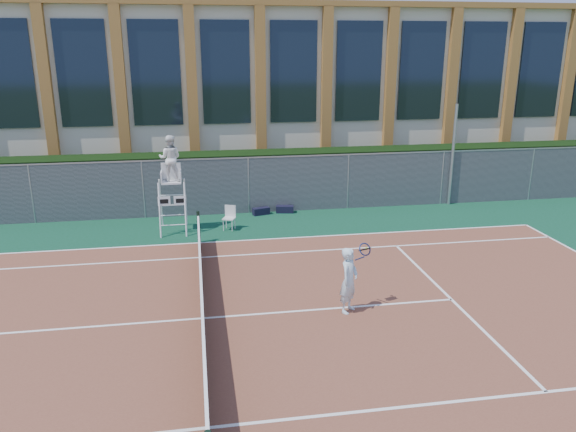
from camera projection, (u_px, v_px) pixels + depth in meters
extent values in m
plane|color=#233814|center=(203.00, 319.00, 13.56)|extent=(120.00, 120.00, 0.00)
cube|color=#0E3E23|center=(202.00, 301.00, 14.51)|extent=(36.00, 20.00, 0.01)
cube|color=brown|center=(203.00, 319.00, 13.56)|extent=(23.77, 10.97, 0.02)
cylinder|color=black|center=(199.00, 227.00, 18.69)|extent=(0.10, 0.10, 1.10)
cube|color=black|center=(202.00, 302.00, 13.43)|extent=(0.03, 11.00, 0.86)
cube|color=white|center=(201.00, 285.00, 13.30)|extent=(0.06, 11.20, 0.07)
cube|color=black|center=(197.00, 181.00, 22.68)|extent=(40.00, 1.40, 2.20)
cube|color=beige|center=(192.00, 92.00, 29.38)|extent=(44.00, 10.00, 8.00)
cube|color=#97632B|center=(188.00, 9.00, 28.18)|extent=(45.00, 10.60, 0.25)
cylinder|color=#9EA0A5|center=(453.00, 155.00, 22.79)|extent=(0.12, 0.12, 4.13)
cylinder|color=white|center=(160.00, 211.00, 19.25)|extent=(0.05, 0.52, 1.89)
cylinder|color=white|center=(185.00, 210.00, 19.38)|extent=(0.05, 0.52, 1.89)
cylinder|color=white|center=(161.00, 204.00, 20.16)|extent=(0.05, 0.52, 1.89)
cylinder|color=white|center=(186.00, 202.00, 20.29)|extent=(0.05, 0.52, 1.89)
cube|color=white|center=(171.00, 182.00, 19.51)|extent=(0.68, 0.58, 0.06)
cube|color=white|center=(171.00, 171.00, 19.67)|extent=(0.68, 0.05, 0.58)
cube|color=white|center=(164.00, 201.00, 19.27)|extent=(0.43, 0.03, 0.33)
cube|color=white|center=(180.00, 201.00, 19.36)|extent=(0.43, 0.03, 0.33)
imported|color=white|center=(170.00, 158.00, 19.31)|extent=(0.87, 0.73, 1.59)
cube|color=silver|center=(229.00, 218.00, 20.03)|extent=(0.52, 0.52, 0.04)
cube|color=silver|center=(230.00, 211.00, 20.13)|extent=(0.39, 0.19, 0.43)
cylinder|color=silver|center=(223.00, 225.00, 19.97)|extent=(0.03, 0.03, 0.40)
cylinder|color=silver|center=(232.00, 226.00, 19.91)|extent=(0.03, 0.03, 0.40)
cylinder|color=silver|center=(226.00, 223.00, 20.27)|extent=(0.03, 0.03, 0.40)
cylinder|color=silver|center=(235.00, 223.00, 20.21)|extent=(0.03, 0.03, 0.40)
cube|color=black|center=(261.00, 211.00, 21.89)|extent=(0.70, 0.43, 0.28)
cube|color=black|center=(285.00, 209.00, 22.17)|extent=(0.73, 0.41, 0.27)
imported|color=#CDEAF6|center=(349.00, 280.00, 13.69)|extent=(0.69, 0.72, 1.66)
torus|color=navy|center=(365.00, 249.00, 13.76)|extent=(0.38, 0.30, 0.30)
sphere|color=#CCE533|center=(367.00, 248.00, 13.96)|extent=(0.07, 0.07, 0.07)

